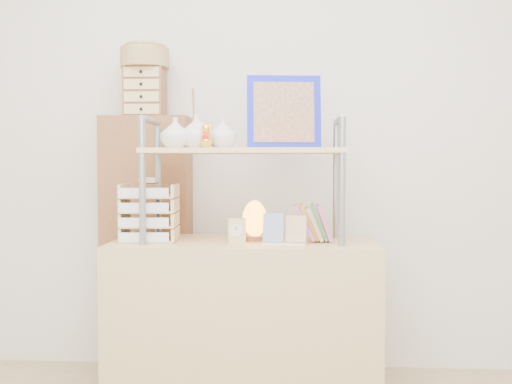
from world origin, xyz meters
TOP-DOWN VIEW (x-y plane):
  - desk at (0.00, 1.20)m, footprint 1.20×0.50m
  - cabinet at (-0.54, 1.57)m, footprint 0.45×0.25m
  - hutch at (-0.04, 1.21)m, footprint 0.90×0.34m
  - letter_tray at (-0.43, 1.18)m, footprint 0.25×0.24m
  - salt_lamp at (0.05, 1.23)m, footprint 0.12×0.11m
  - desk_clock at (-0.03, 1.13)m, footprint 0.08×0.05m
  - postcard_stand at (0.18, 1.09)m, footprint 0.20×0.07m
  - drawer_chest at (-0.54, 1.55)m, footprint 0.20×0.16m
  - woven_basket at (-0.54, 1.55)m, footprint 0.25×0.25m

SIDE VIEW (x-z plane):
  - desk at x=0.00m, z-range 0.00..0.75m
  - cabinet at x=-0.54m, z-range 0.00..1.35m
  - postcard_stand at x=0.18m, z-range 0.72..0.86m
  - desk_clock at x=-0.03m, z-range 0.75..0.86m
  - salt_lamp at x=0.05m, z-range 0.75..0.94m
  - letter_tray at x=-0.43m, z-range 0.72..1.01m
  - hutch at x=-0.04m, z-range 0.80..1.57m
  - drawer_chest at x=-0.54m, z-range 1.35..1.60m
  - woven_basket at x=-0.54m, z-range 1.60..1.70m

